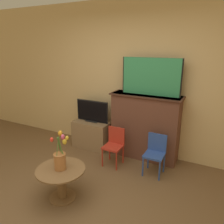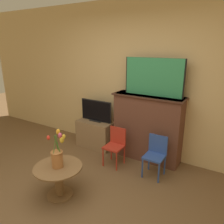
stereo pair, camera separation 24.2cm
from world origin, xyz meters
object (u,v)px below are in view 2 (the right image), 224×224
object	(u,v)px
chair_red	(115,144)
chair_blue	(156,153)
tv_monitor	(96,111)
vase_tulips	(57,155)
painting	(154,77)

from	to	relation	value
chair_red	chair_blue	bearing A→B (deg)	3.36
chair_blue	tv_monitor	bearing A→B (deg)	165.20
tv_monitor	vase_tulips	size ratio (longest dim) A/B	1.42
chair_red	vase_tulips	xyz separation A→B (m)	(-0.21, -1.10, 0.23)
painting	tv_monitor	distance (m)	1.33
painting	chair_red	distance (m)	1.26
tv_monitor	chair_red	world-z (taller)	tv_monitor
chair_blue	painting	bearing A→B (deg)	122.05
tv_monitor	chair_blue	distance (m)	1.46
chair_blue	chair_red	bearing A→B (deg)	-176.64
tv_monitor	vase_tulips	bearing A→B (deg)	-72.69
chair_red	painting	bearing A→B (deg)	47.41
chair_red	chair_blue	xyz separation A→B (m)	(0.69, 0.04, 0.00)
tv_monitor	painting	bearing A→B (deg)	3.21
tv_monitor	chair_red	xyz separation A→B (m)	(0.68, -0.40, -0.36)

